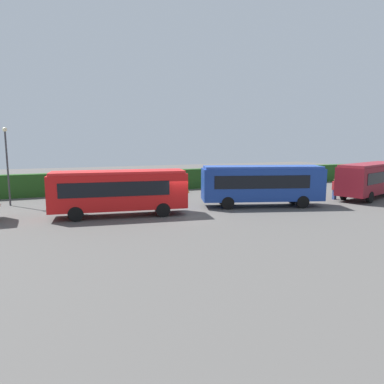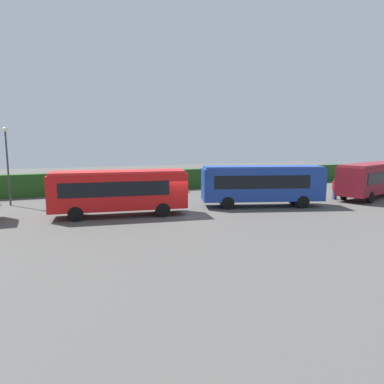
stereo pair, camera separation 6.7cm
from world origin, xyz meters
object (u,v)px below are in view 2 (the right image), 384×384
object	(u,v)px
bus_blue	(262,183)
bus_maroon	(371,178)
traffic_cone	(188,190)
bus_red	(119,190)
person_center	(215,192)
person_right	(335,188)
lamppost	(7,158)

from	to	relation	value
bus_blue	bus_maroon	xyz separation A→B (m)	(11.72, -0.08, -0.03)
bus_blue	traffic_cone	size ratio (longest dim) A/B	16.54
bus_red	person_center	size ratio (longest dim) A/B	5.90
bus_red	bus_blue	xyz separation A→B (m)	(11.37, -0.57, 0.04)
traffic_cone	person_center	bearing A→B (deg)	-85.63
bus_maroon	traffic_cone	world-z (taller)	bus_maroon
bus_maroon	traffic_cone	distance (m)	17.43
bus_maroon	person_right	distance (m)	3.83
traffic_cone	lamppost	size ratio (longest dim) A/B	0.09
bus_maroon	person_center	distance (m)	14.68
bus_maroon	person_center	world-z (taller)	bus_maroon
lamppost	bus_maroon	bearing A→B (deg)	-14.57
bus_red	traffic_cone	size ratio (longest dim) A/B	16.12
bus_blue	traffic_cone	distance (m)	9.86
person_center	lamppost	world-z (taller)	lamppost
person_center	person_right	distance (m)	10.94
bus_red	person_right	size ratio (longest dim) A/B	5.10
bus_red	lamppost	distance (m)	10.82
bus_maroon	bus_blue	bearing A→B (deg)	159.62
lamppost	bus_red	bearing A→B (deg)	-43.79
bus_blue	person_right	distance (m)	8.09
bus_blue	person_right	size ratio (longest dim) A/B	5.23
bus_red	traffic_cone	distance (m)	12.25
bus_maroon	lamppost	xyz separation A→B (m)	(-30.75, 8.00, 2.04)
bus_blue	person_center	xyz separation A→B (m)	(-2.47, 3.57, -1.03)
traffic_cone	lamppost	distance (m)	16.58
person_right	bus_blue	bearing A→B (deg)	88.42
bus_red	lamppost	world-z (taller)	lamppost
bus_blue	bus_maroon	distance (m)	11.72
person_center	person_right	world-z (taller)	person_right
person_center	lamppost	xyz separation A→B (m)	(-16.56, 4.35, 3.05)
bus_red	person_center	world-z (taller)	bus_red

